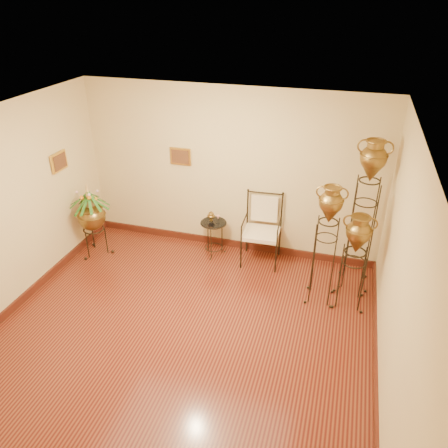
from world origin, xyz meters
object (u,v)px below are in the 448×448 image
(planter_urn, at_px, (91,214))
(armchair, at_px, (261,231))
(amphora_mid, at_px, (325,245))
(amphora_tall, at_px, (364,215))
(side_table, at_px, (214,237))

(planter_urn, bearing_deg, armchair, 10.99)
(amphora_mid, bearing_deg, planter_urn, 177.34)
(amphora_mid, bearing_deg, armchair, 145.65)
(planter_urn, relative_size, armchair, 1.16)
(amphora_tall, relative_size, planter_urn, 1.73)
(amphora_mid, distance_m, planter_urn, 3.84)
(planter_urn, bearing_deg, amphora_mid, -2.66)
(armchair, height_order, side_table, armchair)
(amphora_mid, xyz_separation_m, side_table, (-1.87, 0.72, -0.60))
(amphora_mid, xyz_separation_m, planter_urn, (-3.84, 0.18, -0.17))
(armchair, bearing_deg, amphora_tall, -10.27)
(planter_urn, relative_size, side_table, 1.71)
(planter_urn, xyz_separation_m, side_table, (1.96, 0.54, -0.43))
(amphora_mid, relative_size, armchair, 1.57)
(planter_urn, height_order, side_table, planter_urn)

